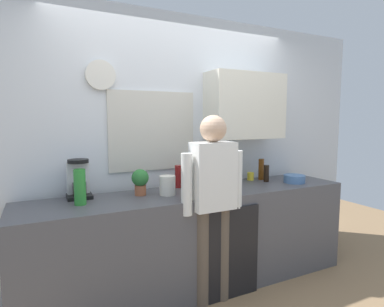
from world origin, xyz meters
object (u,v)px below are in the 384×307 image
object	(u,v)px
cup_yellow_cup	(251,176)
bottle_dark_sauce	(266,173)
bottle_green_wine	(233,168)
bottle_amber_beer	(261,169)
storage_canister	(167,185)
coffee_maker	(79,180)
cup_blue_mug	(197,190)
bottle_clear_soda	(80,187)
bottle_olive_oil	(198,176)
bottle_red_vinegar	(178,176)
person_at_sink	(213,194)
cup_white_mug	(216,182)
mixing_bowl	(294,179)
potted_plant	(140,180)

from	to	relation	value
cup_yellow_cup	bottle_dark_sauce	bearing A→B (deg)	-56.87
bottle_green_wine	bottle_dark_sauce	size ratio (longest dim) A/B	1.67
bottle_amber_beer	storage_canister	bearing A→B (deg)	-170.38
coffee_maker	cup_blue_mug	world-z (taller)	coffee_maker
bottle_clear_soda	bottle_olive_oil	bearing A→B (deg)	4.63
bottle_green_wine	cup_blue_mug	bearing A→B (deg)	-150.02
cup_blue_mug	bottle_green_wine	bearing A→B (deg)	29.98
bottle_green_wine	bottle_red_vinegar	distance (m)	0.63
bottle_green_wine	bottle_dark_sauce	xyz separation A→B (m)	(0.33, -0.14, -0.06)
storage_canister	person_at_sink	world-z (taller)	person_at_sink
bottle_clear_soda	cup_white_mug	size ratio (longest dim) A/B	2.95
cup_yellow_cup	mixing_bowl	world-z (taller)	cup_yellow_cup
bottle_green_wine	bottle_amber_beer	bearing A→B (deg)	-3.34
bottle_olive_oil	person_at_sink	size ratio (longest dim) A/B	0.16
cup_white_mug	mixing_bowl	bearing A→B (deg)	-13.57
bottle_green_wine	cup_yellow_cup	world-z (taller)	bottle_green_wine
bottle_olive_oil	potted_plant	size ratio (longest dim) A/B	1.09
bottle_red_vinegar	person_at_sink	xyz separation A→B (m)	(0.08, -0.53, -0.07)
bottle_dark_sauce	mixing_bowl	bearing A→B (deg)	-35.06
person_at_sink	cup_white_mug	bearing A→B (deg)	47.92
bottle_amber_beer	coffee_maker	bearing A→B (deg)	178.45
potted_plant	bottle_clear_soda	bearing A→B (deg)	-169.72
bottle_red_vinegar	storage_canister	world-z (taller)	bottle_red_vinegar
coffee_maker	bottle_clear_soda	world-z (taller)	coffee_maker
bottle_amber_beer	person_at_sink	size ratio (longest dim) A/B	0.14
coffee_maker	bottle_dark_sauce	xyz separation A→B (m)	(1.87, -0.17, -0.06)
bottle_olive_oil	coffee_maker	bearing A→B (deg)	171.32
cup_yellow_cup	potted_plant	xyz separation A→B (m)	(-1.28, -0.13, 0.09)
bottle_amber_beer	mixing_bowl	size ratio (longest dim) A/B	1.05
potted_plant	storage_canister	bearing A→B (deg)	-24.32
coffee_maker	cup_blue_mug	bearing A→B (deg)	-22.01
potted_plant	cup_blue_mug	bearing A→B (deg)	-26.68
bottle_green_wine	potted_plant	bearing A→B (deg)	-173.24
coffee_maker	cup_white_mug	size ratio (longest dim) A/B	3.47
bottle_amber_beer	cup_yellow_cup	distance (m)	0.15
bottle_olive_oil	mixing_bowl	world-z (taller)	bottle_olive_oil
potted_plant	bottle_green_wine	bearing A→B (deg)	6.76
coffee_maker	bottle_green_wine	world-z (taller)	coffee_maker
bottle_red_vinegar	cup_blue_mug	world-z (taller)	bottle_red_vinegar
coffee_maker	bottle_olive_oil	size ratio (longest dim) A/B	1.32
bottle_red_vinegar	mixing_bowl	distance (m)	1.24
coffee_maker	cup_yellow_cup	distance (m)	1.78
cup_blue_mug	bottle_clear_soda	bearing A→B (deg)	172.16
bottle_dark_sauce	person_at_sink	xyz separation A→B (m)	(-0.88, -0.38, -0.05)
cup_blue_mug	person_at_sink	xyz separation A→B (m)	(0.05, -0.17, -0.01)
bottle_clear_soda	cup_blue_mug	size ratio (longest dim) A/B	2.80
bottle_olive_oil	mixing_bowl	bearing A→B (deg)	-9.65
coffee_maker	mixing_bowl	world-z (taller)	coffee_maker
bottle_olive_oil	bottle_green_wine	xyz separation A→B (m)	(0.49, 0.13, 0.03)
bottle_clear_soda	bottle_amber_beer	bearing A→B (deg)	5.85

